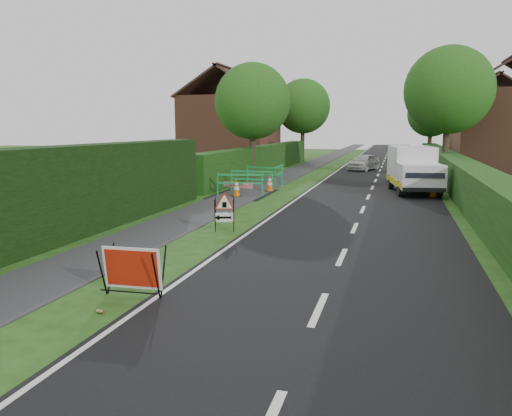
{
  "coord_description": "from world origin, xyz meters",
  "views": [
    {
      "loc": [
        3.65,
        -10.35,
        2.99
      ],
      "look_at": [
        -0.14,
        2.99,
        0.74
      ],
      "focal_mm": 35.0,
      "sensor_mm": 36.0,
      "label": 1
    }
  ],
  "objects_px": {
    "red_rect_sign": "(132,269)",
    "hatchback_car": "(364,162)",
    "works_van": "(413,169)",
    "triangle_sign": "(223,209)"
  },
  "relations": [
    {
      "from": "red_rect_sign",
      "to": "triangle_sign",
      "type": "xyz_separation_m",
      "value": [
        -0.31,
        5.68,
        0.16
      ]
    },
    {
      "from": "triangle_sign",
      "to": "red_rect_sign",
      "type": "bearing_deg",
      "value": -103.98
    },
    {
      "from": "triangle_sign",
      "to": "works_van",
      "type": "bearing_deg",
      "value": 46.15
    },
    {
      "from": "red_rect_sign",
      "to": "works_van",
      "type": "relative_size",
      "value": 0.23
    },
    {
      "from": "works_van",
      "to": "hatchback_car",
      "type": "distance_m",
      "value": 12.18
    },
    {
      "from": "works_van",
      "to": "hatchback_car",
      "type": "height_order",
      "value": "works_van"
    },
    {
      "from": "red_rect_sign",
      "to": "hatchback_car",
      "type": "bearing_deg",
      "value": 82.3
    },
    {
      "from": "works_van",
      "to": "triangle_sign",
      "type": "bearing_deg",
      "value": -125.9
    },
    {
      "from": "triangle_sign",
      "to": "hatchback_car",
      "type": "height_order",
      "value": "hatchback_car"
    },
    {
      "from": "red_rect_sign",
      "to": "works_van",
      "type": "bearing_deg",
      "value": 69.3
    }
  ]
}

